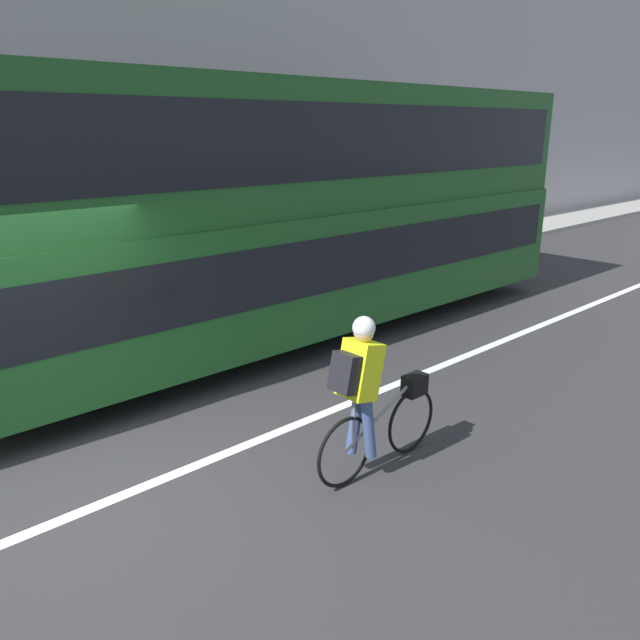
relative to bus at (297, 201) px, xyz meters
The scene contains 4 objects.
ground_plane 5.64m from the bus, 151.44° to the right, with size 80.00×80.00×0.00m, color #2D2D30.
road_center_line 5.68m from the bus, 150.68° to the right, with size 50.00×0.14×0.01m, color silver.
bus is the anchor object (origin of this frame).
cyclist_on_bike 4.71m from the bus, 122.04° to the right, with size 1.68×0.32×1.65m.
Camera 1 is at (-1.86, -5.06, 3.29)m, focal length 35.00 mm.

